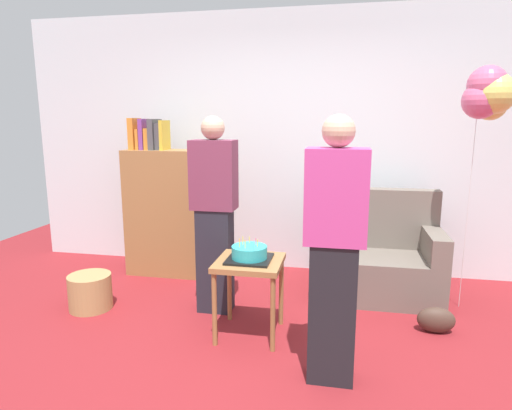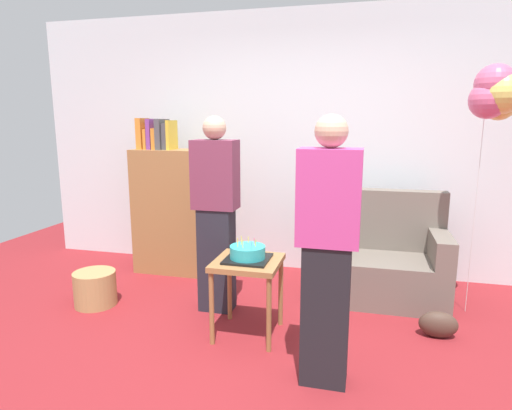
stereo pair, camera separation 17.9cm
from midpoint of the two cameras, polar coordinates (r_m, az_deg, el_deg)
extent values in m
plane|color=maroon|center=(3.06, -1.03, -20.35)|extent=(8.00, 8.00, 0.00)
cube|color=silver|center=(4.64, 4.34, 7.99)|extent=(6.00, 0.10, 2.70)
cube|color=#6B6056|center=(4.16, 14.36, -8.88)|extent=(1.10, 0.70, 0.40)
cube|color=#6B6056|center=(4.29, 14.49, -1.61)|extent=(1.10, 0.16, 0.56)
cube|color=#6B6056|center=(4.07, 7.94, -4.39)|extent=(0.16, 0.70, 0.24)
cube|color=#6B6056|center=(4.13, 21.13, -4.81)|extent=(0.16, 0.70, 0.24)
cube|color=olive|center=(4.64, -12.74, -0.98)|extent=(0.80, 0.36, 1.30)
cube|color=orange|center=(4.68, -16.69, 8.92)|extent=(0.06, 0.20, 0.32)
cube|color=orange|center=(4.66, -16.03, 8.27)|extent=(0.03, 0.17, 0.21)
cube|color=#7F3D93|center=(4.63, -15.53, 8.92)|extent=(0.04, 0.19, 0.31)
cube|color=orange|center=(4.61, -14.86, 8.35)|extent=(0.05, 0.20, 0.21)
cube|color=#4C4C51|center=(4.58, -14.22, 8.95)|extent=(0.06, 0.24, 0.31)
cube|color=#4C4C51|center=(4.56, -13.55, 8.70)|extent=(0.05, 0.19, 0.26)
cube|color=gold|center=(4.54, -13.00, 8.90)|extent=(0.03, 0.22, 0.29)
cube|color=olive|center=(3.23, -2.48, -7.56)|extent=(0.48, 0.48, 0.04)
cylinder|color=olive|center=(3.20, -7.11, -13.43)|extent=(0.04, 0.04, 0.55)
cylinder|color=olive|center=(3.10, 0.51, -14.16)|extent=(0.04, 0.04, 0.55)
cylinder|color=olive|center=(3.57, -4.96, -10.73)|extent=(0.04, 0.04, 0.55)
cylinder|color=olive|center=(3.48, 1.82, -11.26)|extent=(0.04, 0.04, 0.55)
cube|color=black|center=(3.22, -2.48, -7.09)|extent=(0.32, 0.32, 0.02)
cylinder|color=#2DB2B7|center=(3.20, -2.49, -6.18)|extent=(0.26, 0.26, 0.09)
cylinder|color=#F2CC4C|center=(3.17, -1.44, -5.01)|extent=(0.01, 0.01, 0.05)
cylinder|color=#EA668C|center=(3.22, -1.63, -4.80)|extent=(0.01, 0.01, 0.05)
cylinder|color=#F2CC4C|center=(3.27, -2.45, -4.59)|extent=(0.01, 0.01, 0.05)
cylinder|color=#F2CC4C|center=(3.22, -3.34, -4.69)|extent=(0.01, 0.01, 0.06)
cylinder|color=#F2CC4C|center=(3.16, -3.80, -4.98)|extent=(0.01, 0.01, 0.06)
cylinder|color=#F2CC4C|center=(3.13, -3.08, -5.14)|extent=(0.01, 0.01, 0.06)
cylinder|color=#66B2E5|center=(3.11, -1.93, -5.28)|extent=(0.01, 0.01, 0.06)
cube|color=#23232D|center=(3.70, -6.75, -7.19)|extent=(0.28, 0.20, 0.88)
cube|color=#75334C|center=(3.55, -7.01, 3.92)|extent=(0.36, 0.22, 0.56)
sphere|color=#D1A889|center=(3.52, -7.16, 9.99)|extent=(0.19, 0.19, 0.19)
cube|color=black|center=(2.76, 8.06, -13.79)|extent=(0.28, 0.20, 0.88)
cube|color=#C6428E|center=(2.55, 8.50, 1.09)|extent=(0.36, 0.22, 0.56)
sphere|color=#D1A889|center=(2.51, 8.74, 9.55)|extent=(0.19, 0.19, 0.19)
cylinder|color=#A88451|center=(4.09, -22.09, -10.49)|extent=(0.36, 0.36, 0.30)
ellipsoid|color=#473328|center=(3.66, 21.19, -13.87)|extent=(0.28, 0.14, 0.20)
cylinder|color=silver|center=(3.99, 24.85, -0.57)|extent=(0.00, 0.00, 1.72)
sphere|color=#D65B84|center=(3.90, 26.86, 13.85)|extent=(0.30, 0.30, 0.30)
sphere|color=#E5D666|center=(3.89, 27.62, 12.79)|extent=(0.32, 0.32, 0.32)
sphere|color=#E5D666|center=(4.01, 27.26, 11.63)|extent=(0.25, 0.25, 0.25)
sphere|color=#D65B84|center=(3.88, 26.19, 12.19)|extent=(0.29, 0.29, 0.29)
camera|label=1|loc=(0.09, -91.53, -0.30)|focal=30.55mm
camera|label=2|loc=(0.09, 88.47, 0.30)|focal=30.55mm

